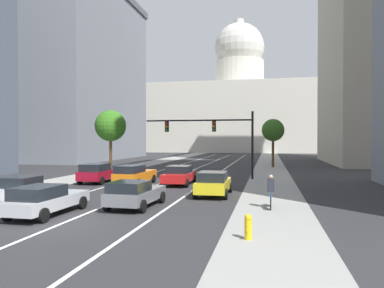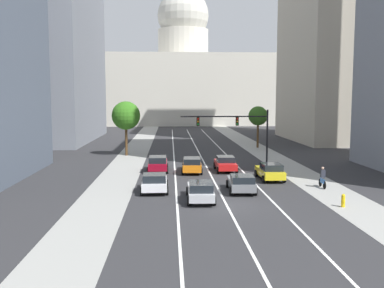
{
  "view_description": "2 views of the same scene",
  "coord_description": "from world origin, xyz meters",
  "px_view_note": "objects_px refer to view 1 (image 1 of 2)",
  "views": [
    {
      "loc": [
        8.44,
        -14.01,
        3.53
      ],
      "look_at": [
        1.11,
        21.62,
        3.07
      ],
      "focal_mm": 34.75,
      "sensor_mm": 36.0,
      "label": 1
    },
    {
      "loc": [
        -3.83,
        -28.64,
        7.32
      ],
      "look_at": [
        -1.49,
        17.51,
        2.35
      ],
      "focal_mm": 40.27,
      "sensor_mm": 36.0,
      "label": 2
    }
  ],
  "objects_px": {
    "car_yellow": "(213,183)",
    "cyclist": "(271,192)",
    "car_orange": "(134,174)",
    "car_gray": "(135,193)",
    "fire_hydrant": "(248,227)",
    "car_red": "(179,175)",
    "street_tree_mid_left": "(111,126)",
    "car_silver": "(45,199)",
    "street_tree_near_right": "(273,130)",
    "capitol_building": "(239,111)",
    "traffic_signal_mast": "(215,131)",
    "car_white": "(24,189)",
    "car_crimson": "(98,173)"
  },
  "relations": [
    {
      "from": "car_yellow",
      "to": "cyclist",
      "type": "distance_m",
      "value": 5.0
    },
    {
      "from": "car_orange",
      "to": "car_gray",
      "type": "bearing_deg",
      "value": -156.56
    },
    {
      "from": "car_orange",
      "to": "fire_hydrant",
      "type": "xyz_separation_m",
      "value": [
        9.46,
        -13.99,
        -0.35
      ]
    },
    {
      "from": "car_red",
      "to": "street_tree_mid_left",
      "type": "distance_m",
      "value": 17.04
    },
    {
      "from": "car_silver",
      "to": "car_gray",
      "type": "relative_size",
      "value": 1.12
    },
    {
      "from": "fire_hydrant",
      "to": "cyclist",
      "type": "relative_size",
      "value": 0.53
    },
    {
      "from": "car_red",
      "to": "street_tree_near_right",
      "type": "xyz_separation_m",
      "value": [
        7.33,
        19.91,
        3.87
      ]
    },
    {
      "from": "capitol_building",
      "to": "fire_hydrant",
      "type": "xyz_separation_m",
      "value": [
        7.75,
        -97.15,
        -11.51
      ]
    },
    {
      "from": "traffic_signal_mast",
      "to": "street_tree_mid_left",
      "type": "relative_size",
      "value": 1.43
    },
    {
      "from": "car_red",
      "to": "cyclist",
      "type": "relative_size",
      "value": 2.57
    },
    {
      "from": "car_white",
      "to": "street_tree_mid_left",
      "type": "distance_m",
      "value": 22.34
    },
    {
      "from": "capitol_building",
      "to": "car_silver",
      "type": "relative_size",
      "value": 10.66
    },
    {
      "from": "car_orange",
      "to": "car_silver",
      "type": "bearing_deg",
      "value": -177.14
    },
    {
      "from": "car_gray",
      "to": "street_tree_near_right",
      "type": "height_order",
      "value": "street_tree_near_right"
    },
    {
      "from": "car_yellow",
      "to": "car_silver",
      "type": "xyz_separation_m",
      "value": [
        -6.78,
        -7.5,
        -0.04
      ]
    },
    {
      "from": "car_gray",
      "to": "cyclist",
      "type": "height_order",
      "value": "cyclist"
    },
    {
      "from": "capitol_building",
      "to": "car_crimson",
      "type": "bearing_deg",
      "value": -93.52
    },
    {
      "from": "capitol_building",
      "to": "car_orange",
      "type": "relative_size",
      "value": 10.51
    },
    {
      "from": "car_red",
      "to": "car_yellow",
      "type": "bearing_deg",
      "value": -145.66
    },
    {
      "from": "car_yellow",
      "to": "car_orange",
      "type": "distance_m",
      "value": 7.97
    },
    {
      "from": "street_tree_near_right",
      "to": "street_tree_mid_left",
      "type": "bearing_deg",
      "value": -157.27
    },
    {
      "from": "car_yellow",
      "to": "cyclist",
      "type": "bearing_deg",
      "value": -136.28
    },
    {
      "from": "fire_hydrant",
      "to": "traffic_signal_mast",
      "type": "bearing_deg",
      "value": 101.36
    },
    {
      "from": "car_orange",
      "to": "car_white",
      "type": "distance_m",
      "value": 9.17
    },
    {
      "from": "car_white",
      "to": "cyclist",
      "type": "distance_m",
      "value": 13.67
    },
    {
      "from": "car_red",
      "to": "street_tree_mid_left",
      "type": "height_order",
      "value": "street_tree_mid_left"
    },
    {
      "from": "car_gray",
      "to": "cyclist",
      "type": "distance_m",
      "value": 7.0
    },
    {
      "from": "street_tree_mid_left",
      "to": "car_yellow",
      "type": "bearing_deg",
      "value": -49.77
    },
    {
      "from": "fire_hydrant",
      "to": "street_tree_near_right",
      "type": "xyz_separation_m",
      "value": [
        1.27,
        34.67,
        4.17
      ]
    },
    {
      "from": "capitol_building",
      "to": "car_silver",
      "type": "xyz_separation_m",
      "value": [
        -1.7,
        -94.84,
        -11.23
      ]
    },
    {
      "from": "car_orange",
      "to": "cyclist",
      "type": "relative_size",
      "value": 2.82
    },
    {
      "from": "car_silver",
      "to": "street_tree_mid_left",
      "type": "bearing_deg",
      "value": 18.49
    },
    {
      "from": "car_silver",
      "to": "car_crimson",
      "type": "distance_m",
      "value": 12.85
    },
    {
      "from": "car_red",
      "to": "street_tree_mid_left",
      "type": "relative_size",
      "value": 0.64
    },
    {
      "from": "car_crimson",
      "to": "street_tree_mid_left",
      "type": "distance_m",
      "value": 13.65
    },
    {
      "from": "car_white",
      "to": "car_gray",
      "type": "bearing_deg",
      "value": -94.96
    },
    {
      "from": "car_silver",
      "to": "car_orange",
      "type": "relative_size",
      "value": 0.99
    },
    {
      "from": "fire_hydrant",
      "to": "car_red",
      "type": "bearing_deg",
      "value": 112.32
    },
    {
      "from": "car_crimson",
      "to": "car_orange",
      "type": "bearing_deg",
      "value": -102.6
    },
    {
      "from": "car_red",
      "to": "car_gray",
      "type": "bearing_deg",
      "value": 179.88
    },
    {
      "from": "car_silver",
      "to": "car_white",
      "type": "relative_size",
      "value": 1.16
    },
    {
      "from": "car_gray",
      "to": "capitol_building",
      "type": "bearing_deg",
      "value": 3.65
    },
    {
      "from": "car_orange",
      "to": "street_tree_near_right",
      "type": "bearing_deg",
      "value": -24.61
    },
    {
      "from": "cyclist",
      "to": "car_silver",
      "type": "bearing_deg",
      "value": 111.92
    },
    {
      "from": "car_gray",
      "to": "traffic_signal_mast",
      "type": "height_order",
      "value": "traffic_signal_mast"
    },
    {
      "from": "car_silver",
      "to": "car_crimson",
      "type": "xyz_separation_m",
      "value": [
        -3.38,
        12.39,
        0.08
      ]
    },
    {
      "from": "car_yellow",
      "to": "traffic_signal_mast",
      "type": "height_order",
      "value": "traffic_signal_mast"
    },
    {
      "from": "traffic_signal_mast",
      "to": "street_tree_near_right",
      "type": "relative_size",
      "value": 1.62
    },
    {
      "from": "fire_hydrant",
      "to": "street_tree_mid_left",
      "type": "height_order",
      "value": "street_tree_mid_left"
    },
    {
      "from": "traffic_signal_mast",
      "to": "car_white",
      "type": "bearing_deg",
      "value": -121.28
    }
  ]
}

